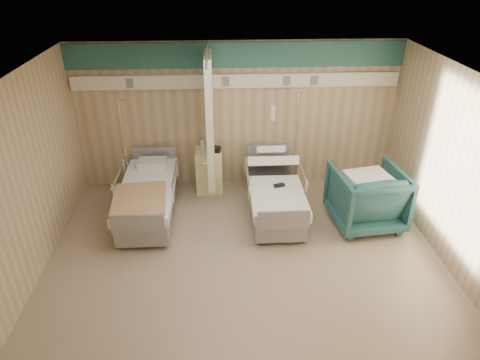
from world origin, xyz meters
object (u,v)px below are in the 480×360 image
visitor_armchair (366,197)px  bedside_cabinet (209,171)px  iv_stand_right (294,168)px  bed_left (149,201)px  iv_stand_left (129,176)px  bed_right (274,198)px

visitor_armchair → bedside_cabinet: bearing=-32.4°
bedside_cabinet → iv_stand_right: iv_stand_right is taller
visitor_armchair → iv_stand_right: iv_stand_right is taller
bed_left → iv_stand_right: iv_stand_right is taller
bed_left → iv_stand_left: size_ratio=1.13×
bedside_cabinet → visitor_armchair: (2.65, -1.29, 0.09)m
visitor_armchair → iv_stand_left: (-4.18, 1.21, -0.13)m
bed_right → bed_left: same height
bed_left → visitor_armchair: (3.70, -0.39, 0.20)m
bed_left → iv_stand_left: (-0.48, 0.82, 0.08)m
bed_right → iv_stand_left: bearing=163.0°
bed_left → bedside_cabinet: 1.39m
bed_left → bedside_cabinet: (1.05, 0.90, 0.11)m
iv_stand_left → bed_right: bearing=-17.0°
iv_stand_right → bed_left: bearing=-160.3°
bedside_cabinet → iv_stand_right: bearing=2.4°
iv_stand_left → visitor_armchair: bearing=-16.2°
bed_left → iv_stand_right: (2.70, 0.97, 0.09)m
bed_left → bed_right: bearing=0.0°
bed_left → visitor_armchair: visitor_armchair is taller
bedside_cabinet → visitor_armchair: visitor_armchair is taller
visitor_armchair → iv_stand_left: bearing=-22.6°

